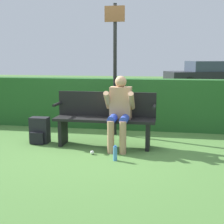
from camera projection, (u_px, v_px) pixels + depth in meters
ground_plane at (105, 146)px, 5.40m from camera, size 40.00×40.00×0.00m
hedge_back at (118, 104)px, 6.70m from camera, size 12.00×0.37×1.07m
park_bench at (105, 117)px, 5.37m from camera, size 1.73×0.40×0.93m
person_seated at (120, 109)px, 5.17m from camera, size 0.49×0.57×1.22m
backpack at (39, 131)px, 5.58m from camera, size 0.33×0.27×0.46m
water_bottle at (115, 153)px, 4.63m from camera, size 0.06×0.06×0.24m
signpost at (115, 61)px, 5.98m from camera, size 0.38×0.09×2.51m
parked_car at (208, 75)px, 16.26m from camera, size 4.67×3.01×1.32m
litter_crumple at (92, 152)px, 4.94m from camera, size 0.06×0.06×0.06m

